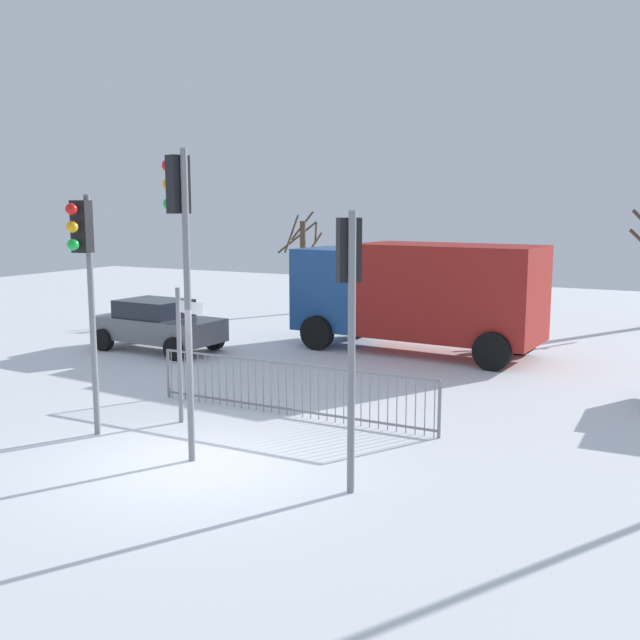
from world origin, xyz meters
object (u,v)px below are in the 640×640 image
traffic_light_foreground_left (181,236)px  delivery_truck (418,292)px  bare_tree_left (303,261)px  car_grey_near (157,324)px  direction_sign_post (182,347)px  traffic_light_foreground_right (349,288)px  traffic_light_mid_right (84,261)px

traffic_light_foreground_left → delivery_truck: 10.46m
bare_tree_left → car_grey_near: bearing=-90.0°
traffic_light_foreground_left → direction_sign_post: traffic_light_foreground_left is taller
traffic_light_foreground_right → car_grey_near: bearing=102.0°
traffic_light_foreground_right → direction_sign_post: traffic_light_foreground_right is taller
traffic_light_mid_right → traffic_light_foreground_left: (2.25, -0.15, 0.49)m
traffic_light_mid_right → delivery_truck: 10.53m
direction_sign_post → car_grey_near: size_ratio=0.67×
traffic_light_foreground_left → car_grey_near: traffic_light_foreground_left is taller
traffic_light_mid_right → traffic_light_foreground_left: 2.31m
traffic_light_foreground_right → traffic_light_foreground_left: bearing=139.7°
traffic_light_foreground_left → bare_tree_left: traffic_light_foreground_left is taller
bare_tree_left → traffic_light_foreground_right: bearing=-59.0°
delivery_truck → bare_tree_left: size_ratio=1.82×
traffic_light_foreground_right → direction_sign_post: bearing=118.6°
traffic_light_foreground_left → direction_sign_post: size_ratio=1.92×
delivery_truck → bare_tree_left: bare_tree_left is taller
delivery_truck → direction_sign_post: bearing=83.9°
traffic_light_foreground_right → delivery_truck: traffic_light_foreground_right is taller
traffic_light_foreground_right → car_grey_near: traffic_light_foreground_right is taller
traffic_light_foreground_left → traffic_light_foreground_right: size_ratio=1.23×
traffic_light_foreground_left → car_grey_near: bearing=58.4°
direction_sign_post → car_grey_near: 7.58m
delivery_truck → bare_tree_left: bearing=-35.0°
traffic_light_foreground_left → bare_tree_left: 17.14m
traffic_light_mid_right → traffic_light_foreground_right: size_ratio=1.06×
traffic_light_foreground_left → direction_sign_post: (-1.32, 1.60, -2.18)m
direction_sign_post → delivery_truck: 8.82m
car_grey_near → bare_tree_left: bare_tree_left is taller
traffic_light_mid_right → direction_sign_post: size_ratio=1.66×
traffic_light_mid_right → direction_sign_post: traffic_light_mid_right is taller
traffic_light_foreground_left → traffic_light_foreground_right: (2.92, 0.05, -0.68)m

